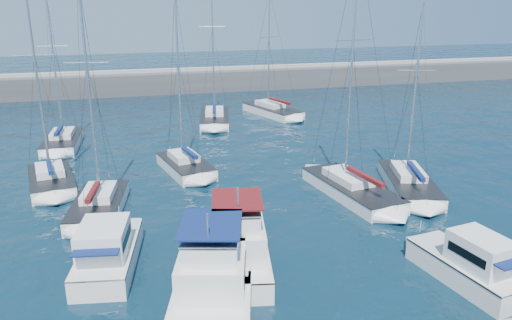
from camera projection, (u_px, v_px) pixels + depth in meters
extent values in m
plane|color=black|center=(272.00, 246.00, 28.77)|extent=(220.00, 220.00, 0.00)
cube|color=#424244|center=(176.00, 85.00, 76.30)|extent=(160.00, 6.00, 4.00)
cube|color=gray|center=(176.00, 70.00, 75.62)|extent=(160.00, 1.20, 0.50)
cube|color=silver|center=(110.00, 260.00, 26.49)|extent=(3.75, 7.10, 1.60)
cube|color=#262628|center=(108.00, 247.00, 26.26)|extent=(3.80, 7.11, 0.08)
cube|color=silver|center=(104.00, 240.00, 25.21)|extent=(2.77, 3.45, 1.60)
cube|color=black|center=(104.00, 238.00, 25.19)|extent=(2.72, 2.84, 0.45)
cube|color=#0D1E50|center=(98.00, 246.00, 23.95)|extent=(2.47, 2.38, 0.07)
cube|color=silver|center=(215.00, 286.00, 24.11)|extent=(5.58, 9.23, 1.60)
cube|color=#262628|center=(215.00, 272.00, 23.87)|extent=(5.65, 9.25, 0.08)
cube|color=silver|center=(212.00, 268.00, 22.61)|extent=(3.89, 4.62, 1.60)
cube|color=black|center=(212.00, 266.00, 22.58)|extent=(3.74, 3.87, 0.45)
cube|color=silver|center=(211.00, 245.00, 22.03)|extent=(3.01, 3.31, 0.90)
cube|color=#0D1E50|center=(211.00, 224.00, 21.72)|extent=(3.40, 3.78, 0.08)
cube|color=silver|center=(237.00, 257.00, 26.71)|extent=(4.59, 8.30, 1.60)
cube|color=#262628|center=(237.00, 245.00, 26.48)|extent=(4.65, 8.31, 0.08)
cube|color=silver|center=(237.00, 239.00, 25.31)|extent=(3.34, 4.07, 1.60)
cube|color=black|center=(237.00, 237.00, 25.28)|extent=(3.26, 3.37, 0.45)
cube|color=silver|center=(237.00, 218.00, 24.73)|extent=(2.61, 2.90, 0.90)
cube|color=#571113|center=(237.00, 199.00, 24.42)|extent=(2.94, 3.31, 0.08)
cube|color=silver|center=(465.00, 274.00, 25.14)|extent=(3.26, 6.49, 1.60)
cube|color=#262628|center=(467.00, 261.00, 24.91)|extent=(3.31, 6.50, 0.08)
cube|color=silver|center=(481.00, 252.00, 23.99)|extent=(2.38, 3.15, 1.60)
cube|color=black|center=(481.00, 251.00, 23.97)|extent=(2.33, 2.59, 0.45)
cube|color=#0D1E50|center=(502.00, 257.00, 22.91)|extent=(2.11, 2.16, 0.07)
cube|color=silver|center=(52.00, 183.00, 37.66)|extent=(4.18, 7.26, 1.30)
cube|color=#262628|center=(51.00, 175.00, 37.47)|extent=(4.24, 7.27, 0.06)
cube|color=silver|center=(50.00, 170.00, 37.74)|extent=(2.46, 3.29, 0.55)
cylinder|color=silver|center=(37.00, 75.00, 35.75)|extent=(0.18, 0.18, 13.88)
cylinder|color=silver|center=(50.00, 169.00, 36.32)|extent=(0.73, 3.38, 0.12)
cube|color=#0D1E50|center=(50.00, 167.00, 36.18)|extent=(0.90, 3.09, 0.28)
cube|color=silver|center=(99.00, 209.00, 33.17)|extent=(4.03, 7.62, 1.30)
cube|color=#262628|center=(98.00, 200.00, 32.97)|extent=(4.09, 7.63, 0.06)
cube|color=silver|center=(99.00, 193.00, 33.30)|extent=(2.39, 3.43, 0.55)
cylinder|color=silver|center=(89.00, 85.00, 31.33)|extent=(0.18, 0.18, 13.96)
cylinder|color=silver|center=(93.00, 194.00, 31.67)|extent=(0.65, 3.61, 0.12)
cube|color=#571113|center=(93.00, 192.00, 31.53)|extent=(0.83, 3.28, 0.28)
cube|color=silver|center=(186.00, 168.00, 40.98)|extent=(4.33, 7.14, 1.30)
cube|color=#262628|center=(185.00, 161.00, 40.79)|extent=(4.39, 7.16, 0.06)
cube|color=silver|center=(183.00, 156.00, 41.04)|extent=(2.49, 3.26, 0.55)
cylinder|color=silver|center=(179.00, 74.00, 39.18)|extent=(0.18, 0.18, 12.91)
cylinder|color=silver|center=(189.00, 154.00, 39.68)|extent=(0.87, 3.27, 0.12)
cube|color=#0D1E50|center=(190.00, 153.00, 39.54)|extent=(1.02, 3.00, 0.28)
cube|color=silver|center=(351.00, 192.00, 36.06)|extent=(4.50, 9.41, 1.30)
cube|color=#262628|center=(352.00, 183.00, 35.87)|extent=(4.56, 9.42, 0.06)
cube|color=silver|center=(348.00, 177.00, 36.26)|extent=(2.62, 4.22, 0.55)
cylinder|color=silver|center=(352.00, 64.00, 34.04)|extent=(0.18, 0.18, 15.80)
cylinder|color=silver|center=(364.00, 178.00, 34.42)|extent=(0.84, 4.48, 0.12)
cube|color=#571113|center=(365.00, 176.00, 34.28)|extent=(0.99, 4.07, 0.28)
cube|color=silver|center=(409.00, 186.00, 37.18)|extent=(5.39, 9.06, 1.30)
cube|color=#262628|center=(410.00, 178.00, 36.98)|extent=(5.45, 9.08, 0.06)
cube|color=silver|center=(408.00, 171.00, 37.39)|extent=(2.97, 4.15, 0.55)
cylinder|color=silver|center=(415.00, 87.00, 35.75)|extent=(0.18, 0.18, 12.16)
cylinder|color=silver|center=(415.00, 173.00, 35.49)|extent=(1.38, 4.12, 0.12)
cube|color=#0D1E50|center=(416.00, 171.00, 35.35)|extent=(1.47, 3.78, 0.28)
cube|color=silver|center=(63.00, 144.00, 47.75)|extent=(3.35, 7.47, 1.30)
cube|color=#262628|center=(62.00, 138.00, 47.55)|extent=(3.41, 7.48, 0.06)
cube|color=silver|center=(62.00, 133.00, 47.88)|extent=(2.10, 3.30, 0.55)
cylinder|color=silver|center=(54.00, 61.00, 46.01)|extent=(0.18, 0.18, 13.32)
cylinder|color=silver|center=(59.00, 132.00, 46.26)|extent=(0.30, 3.67, 0.12)
cube|color=#0D1E50|center=(59.00, 131.00, 46.12)|extent=(0.51, 3.31, 0.28)
cube|color=silver|center=(215.00, 120.00, 56.99)|extent=(4.57, 8.73, 1.30)
cube|color=#262628|center=(215.00, 115.00, 56.79)|extent=(4.63, 8.74, 0.06)
cube|color=silver|center=(214.00, 111.00, 57.18)|extent=(2.65, 3.94, 0.55)
cylinder|color=silver|center=(213.00, 41.00, 55.04)|extent=(0.18, 0.18, 15.35)
cylinder|color=silver|center=(214.00, 110.00, 55.34)|extent=(0.88, 4.10, 0.12)
cube|color=#0D1E50|center=(214.00, 109.00, 55.20)|extent=(1.03, 3.74, 0.28)
cube|color=silver|center=(273.00, 112.00, 60.95)|extent=(5.80, 9.26, 1.30)
cube|color=#262628|center=(273.00, 107.00, 60.75)|extent=(5.85, 9.28, 0.06)
cube|color=silver|center=(270.00, 104.00, 61.08)|extent=(3.14, 4.27, 0.55)
cylinder|color=silver|center=(269.00, 48.00, 59.27)|extent=(0.18, 0.18, 12.95)
cylinder|color=silver|center=(279.00, 102.00, 59.45)|extent=(1.60, 4.16, 0.12)
cube|color=#571113|center=(280.00, 101.00, 59.33)|extent=(1.67, 3.83, 0.28)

